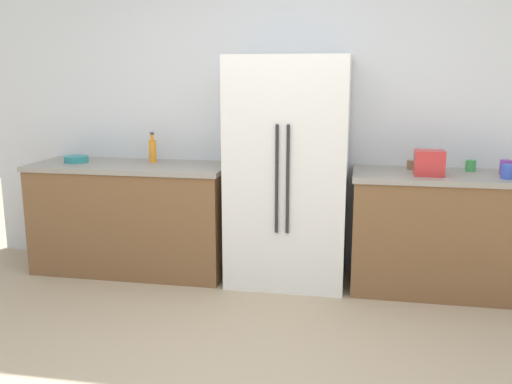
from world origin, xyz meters
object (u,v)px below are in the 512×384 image
Objects in this scene: cup_d at (412,165)px; bowl_a at (76,159)px; refrigerator at (288,172)px; cup_a at (471,166)px; toaster at (429,163)px; cup_c at (506,167)px; cup_b at (508,172)px; bottle_a at (153,150)px.

bowl_a is at bearing -176.83° from cup_d.
refrigerator reaches higher than bowl_a.
refrigerator is at bearing -0.66° from bowl_a.
refrigerator is 1.38m from cup_a.
cup_a is (0.33, 0.25, -0.05)m from toaster.
toaster reaches higher than cup_d.
cup_a is at bearing 155.60° from cup_c.
cup_b is 0.96× the size of cup_c.
cup_b reaches higher than bowl_a.
bottle_a reaches higher than cup_d.
refrigerator is 1.79m from bowl_a.
cup_b is 0.69m from cup_d.
bottle_a reaches higher than cup_b.
cup_c is at bearing -24.40° from cup_a.
refrigerator reaches higher than toaster.
toaster is at bearing -68.57° from cup_d.
cup_a is at bearing 0.75° from bottle_a.
cup_a is 0.42× the size of bowl_a.
cup_d is 0.38× the size of bowl_a.
cup_a is at bearing 36.80° from toaster.
bottle_a is 0.65m from bowl_a.
cup_c is (0.22, -0.10, 0.01)m from cup_a.
cup_c reaches higher than cup_a.
toaster is at bearing -165.25° from cup_c.
cup_a is 1.12× the size of cup_d.
cup_a is at bearing 6.87° from refrigerator.
bowl_a is (-2.83, 0.10, -0.07)m from toaster.
cup_c is at bearing -9.37° from cup_d.
cup_d is at bearing 3.17° from bowl_a.
cup_a is at bearing 2.62° from bowl_a.
refrigerator is 8.45× the size of toaster.
bowl_a is (-1.79, 0.02, 0.05)m from refrigerator.
toaster is at bearing -4.58° from refrigerator.
cup_d is at bearing 155.41° from cup_b.
cup_d is at bearing 111.43° from toaster.
cup_c is (0.56, 0.15, -0.04)m from toaster.
bottle_a is at bearing 178.56° from cup_c.
refrigerator is 8.88× the size of bowl_a.
refrigerator is 16.66× the size of cup_c.
cup_c is at bearing 14.75° from toaster.
cup_d is (-0.10, 0.26, -0.06)m from toaster.
bottle_a is at bearing -179.25° from cup_a.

